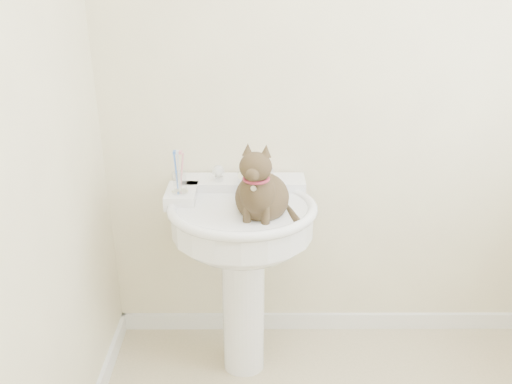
{
  "coord_description": "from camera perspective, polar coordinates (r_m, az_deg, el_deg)",
  "views": [
    {
      "loc": [
        -0.4,
        -1.25,
        1.81
      ],
      "look_at": [
        -0.4,
        0.77,
        0.93
      ],
      "focal_mm": 38.0,
      "sensor_mm": 36.0,
      "label": 1
    }
  ],
  "objects": [
    {
      "name": "wall_back",
      "position": [
        2.45,
        9.44,
        10.03
      ],
      "size": [
        2.2,
        0.0,
        2.5
      ],
      "primitive_type": null,
      "color": "beige",
      "rests_on": "ground"
    },
    {
      "name": "cat",
      "position": [
        2.17,
        0.57,
        -0.12
      ],
      "size": [
        0.24,
        0.31,
        0.45
      ],
      "rotation": [
        0.0,
        0.0,
        -0.22
      ],
      "color": "#4A3727",
      "rests_on": "pedestal_sink"
    },
    {
      "name": "toothbrush_cup",
      "position": [
        2.3,
        -8.05,
        1.03
      ],
      "size": [
        0.07,
        0.07,
        0.19
      ],
      "rotation": [
        0.0,
        0.0,
        -0.17
      ],
      "color": "silver",
      "rests_on": "pedestal_sink"
    },
    {
      "name": "baseboard_back",
      "position": [
        2.96,
        7.89,
        -13.3
      ],
      "size": [
        2.2,
        0.02,
        0.09
      ],
      "primitive_type": "cube",
      "color": "white",
      "rests_on": "floor"
    },
    {
      "name": "faucet",
      "position": [
        2.39,
        -1.39,
        1.97
      ],
      "size": [
        0.28,
        0.12,
        0.14
      ],
      "color": "silver",
      "rests_on": "pedestal_sink"
    },
    {
      "name": "pedestal_sink",
      "position": [
        2.34,
        -1.48,
        -4.81
      ],
      "size": [
        0.65,
        0.63,
        0.89
      ],
      "color": "white",
      "rests_on": "floor"
    },
    {
      "name": "soap_bar",
      "position": [
        2.48,
        0.46,
        2.14
      ],
      "size": [
        0.1,
        0.08,
        0.03
      ],
      "primitive_type": "cube",
      "rotation": [
        0.0,
        0.0,
        0.27
      ],
      "color": "orange",
      "rests_on": "pedestal_sink"
    }
  ]
}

